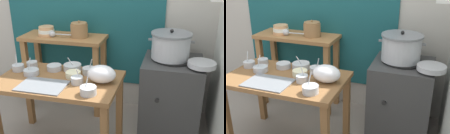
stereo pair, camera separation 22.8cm
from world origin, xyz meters
The scene contains 19 objects.
prep_table centered at (-0.06, 0.09, 0.61)m, with size 1.10×0.66×0.72m.
back_shelf_table centered at (-0.32, 0.83, 0.68)m, with size 0.96×0.40×0.90m.
stove_block centered at (0.93, 0.70, 0.38)m, with size 0.60×0.61×0.78m.
steamer_pot centered at (0.89, 0.72, 0.91)m, with size 0.45×0.40×0.30m.
clay_pot centered at (-0.12, 0.83, 0.98)m, with size 0.19×0.19×0.19m.
bowl_stack_enamel centered at (-0.51, 0.81, 0.95)m, with size 0.19×0.19×0.11m.
ladle centered at (-0.41, 0.76, 0.94)m, with size 0.31×0.07×0.07m.
serving_tray centered at (-0.13, -0.08, 0.72)m, with size 0.40×0.28×0.01m, color slate.
plastic_bag centered at (0.34, 0.11, 0.80)m, with size 0.25×0.18×0.16m, color white.
wide_pan centered at (1.19, 0.55, 0.80)m, with size 0.26×0.26×0.05m, color #B7BABF.
prep_bowl_0 centered at (-0.01, 0.31, 0.75)m, with size 0.17×0.17×0.14m.
prep_bowl_1 centered at (-0.35, 0.12, 0.75)m, with size 0.14×0.14×0.16m.
prep_bowl_2 centered at (0.14, 0.04, 0.76)m, with size 0.10×0.10×0.15m.
prep_bowl_3 centered at (-0.51, 0.18, 0.75)m, with size 0.11×0.11×0.15m.
prep_bowl_4 centered at (-0.43, 0.28, 0.75)m, with size 0.10×0.10×0.06m.
prep_bowl_5 centered at (0.29, -0.12, 0.76)m, with size 0.13×0.13×0.18m.
prep_bowl_6 centered at (-0.18, 0.27, 0.75)m, with size 0.14×0.14×0.05m.
prep_bowl_7 centered at (0.17, 0.27, 0.75)m, with size 0.12×0.12×0.16m.
prep_bowl_8 centered at (0.06, 0.16, 0.75)m, with size 0.14×0.14×0.05m.
Camera 2 is at (1.15, -1.86, 1.73)m, focal length 43.24 mm.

